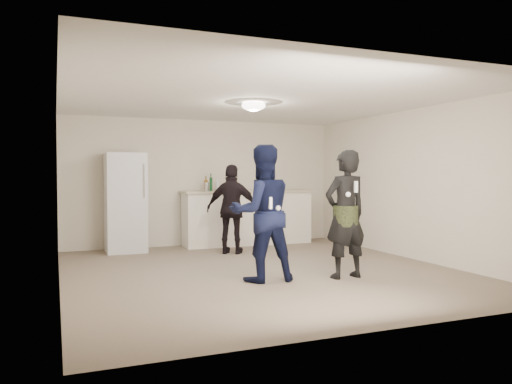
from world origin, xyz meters
name	(u,v)px	position (x,y,z in m)	size (l,w,h in m)	color
floor	(261,271)	(0.00, 0.00, 0.00)	(6.00, 6.00, 0.00)	#6B5B4C
ceiling	(261,99)	(0.00, 0.00, 2.50)	(6.00, 6.00, 0.00)	silver
wall_back	(204,183)	(0.00, 3.00, 1.25)	(6.00, 6.00, 0.00)	beige
wall_front	(389,192)	(0.00, -3.00, 1.25)	(6.00, 6.00, 0.00)	beige
wall_left	(58,187)	(-2.75, 0.00, 1.25)	(6.00, 6.00, 0.00)	beige
wall_right	(414,184)	(2.75, 0.00, 1.25)	(6.00, 6.00, 0.00)	beige
counter	(248,218)	(0.82, 2.67, 0.53)	(2.60, 0.56, 1.05)	white
counter_top	(248,191)	(0.82, 2.67, 1.07)	(2.68, 0.64, 0.04)	beige
fridge	(125,203)	(-1.60, 2.60, 0.90)	(0.70, 0.70, 1.80)	silver
fridge_handle	(144,181)	(-1.32, 2.23, 1.30)	(0.02, 0.02, 0.60)	#BBBCC0
ceiling_dome	(254,105)	(0.00, 0.30, 2.45)	(0.36, 0.36, 0.16)	white
shaker	(207,187)	(-0.04, 2.66, 1.18)	(0.08, 0.08, 0.17)	silver
man	(262,213)	(-0.26, -0.64, 0.90)	(0.88, 0.68, 1.80)	#0F1742
woman	(346,214)	(0.87, -0.89, 0.87)	(0.64, 0.42, 1.74)	black
camo_shorts	(346,216)	(0.87, -0.89, 0.85)	(0.34, 0.34, 0.28)	#2F3D1B
spectator	(232,209)	(0.14, 1.66, 0.80)	(0.93, 0.39, 1.59)	black
remote_man	(270,203)	(-0.26, -0.92, 1.05)	(0.04, 0.04, 0.15)	white
nunchuk_man	(278,208)	(-0.14, -0.89, 0.98)	(0.07, 0.07, 0.07)	silver
remote_woman	(356,187)	(0.87, -1.14, 1.25)	(0.04, 0.04, 0.15)	white
nunchuk_woman	(348,194)	(0.77, -1.11, 1.15)	(0.07, 0.07, 0.07)	white
bottle_cluster	(217,185)	(0.19, 2.77, 1.20)	(0.60, 0.27, 0.26)	maroon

